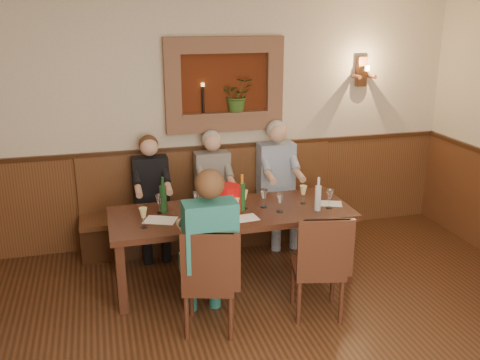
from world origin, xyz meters
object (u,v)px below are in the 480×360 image
at_px(bench, 212,217).
at_px(wine_bottle_green_b, 163,198).
at_px(dining_table, 232,218).
at_px(person_bench_mid, 214,201).
at_px(spittoon_bucket, 228,199).
at_px(chair_near_right, 317,285).
at_px(person_bench_right, 278,192).
at_px(person_chair_front, 208,263).
at_px(wine_bottle_green_a, 242,196).
at_px(water_bottle, 318,197).
at_px(person_bench_left, 153,207).
at_px(chair_near_left, 210,300).

relative_size(bench, wine_bottle_green_b, 8.24).
height_order(dining_table, person_bench_mid, person_bench_mid).
bearing_deg(person_bench_mid, spittoon_bucket, -93.24).
relative_size(chair_near_right, person_bench_mid, 0.72).
relative_size(person_bench_right, person_chair_front, 0.99).
distance_m(person_bench_mid, wine_bottle_green_b, 1.02).
bearing_deg(wine_bottle_green_a, water_bottle, -15.83).
xyz_separation_m(chair_near_right, wine_bottle_green_b, (-1.24, 0.98, 0.61)).
bearing_deg(wine_bottle_green_b, water_bottle, -12.83).
distance_m(spittoon_bucket, water_bottle, 0.89).
xyz_separation_m(bench, person_bench_mid, (0.01, -0.10, 0.24)).
relative_size(person_bench_left, spittoon_bucket, 4.88).
height_order(person_bench_left, person_bench_mid, person_bench_mid).
bearing_deg(person_bench_mid, chair_near_left, -103.86).
relative_size(dining_table, person_bench_left, 1.77).
height_order(chair_near_right, person_bench_mid, person_bench_mid).
xyz_separation_m(chair_near_left, spittoon_bucket, (0.36, 0.80, 0.61)).
bearing_deg(chair_near_left, wine_bottle_green_a, 74.84).
relative_size(chair_near_left, chair_near_right, 0.98).
bearing_deg(person_bench_mid, dining_table, -90.41).
relative_size(person_bench_mid, water_bottle, 4.00).
distance_m(chair_near_right, person_chair_front, 1.03).
bearing_deg(dining_table, bench, 90.00).
height_order(chair_near_right, water_bottle, water_bottle).
distance_m(dining_table, wine_bottle_green_a, 0.25).
xyz_separation_m(person_bench_left, wine_bottle_green_a, (0.81, -0.83, 0.34)).
bearing_deg(water_bottle, chair_near_right, -111.49).
bearing_deg(wine_bottle_green_a, chair_near_left, -121.56).
relative_size(bench, water_bottle, 8.75).
bearing_deg(person_bench_right, bench, 172.22).
relative_size(chair_near_left, person_bench_left, 0.72).
distance_m(dining_table, person_bench_mid, 0.85).
relative_size(chair_near_left, spittoon_bucket, 3.50).
bearing_deg(chair_near_left, dining_table, 80.41).
xyz_separation_m(bench, chair_near_left, (-0.41, -1.78, -0.04)).
xyz_separation_m(spittoon_bucket, wine_bottle_green_b, (-0.61, 0.17, 0.01)).
bearing_deg(bench, water_bottle, -53.92).
xyz_separation_m(person_bench_right, wine_bottle_green_b, (-1.43, -0.70, 0.30)).
height_order(bench, spittoon_bucket, bench).
xyz_separation_m(chair_near_right, spittoon_bucket, (-0.62, 0.81, 0.60)).
bearing_deg(spittoon_bucket, person_chair_front, -115.73).
bearing_deg(wine_bottle_green_a, bench, 96.59).
height_order(bench, person_bench_right, person_bench_right).
bearing_deg(water_bottle, person_bench_right, 93.04).
bearing_deg(person_chair_front, chair_near_left, -95.59).
distance_m(person_bench_left, person_bench_mid, 0.70).
height_order(chair_near_left, wine_bottle_green_b, wine_bottle_green_b).
bearing_deg(wine_bottle_green_a, person_bench_right, 51.16).
bearing_deg(person_chair_front, person_bench_mid, 75.85).
relative_size(person_chair_front, wine_bottle_green_b, 4.03).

